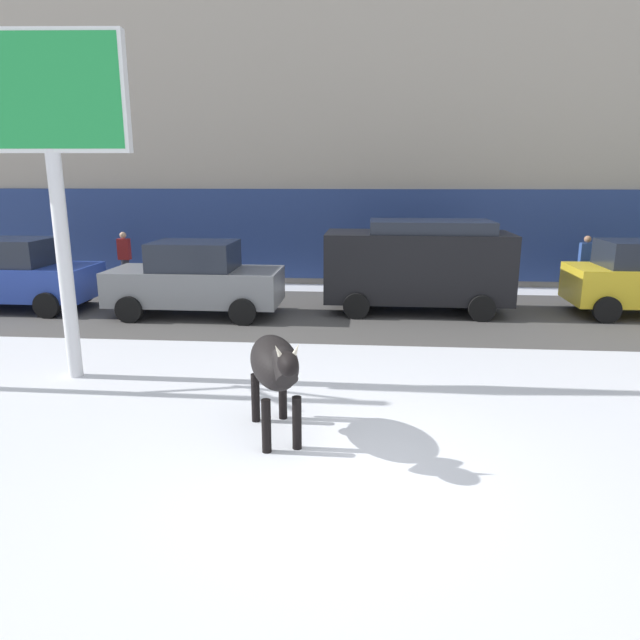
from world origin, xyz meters
name	(u,v)px	position (x,y,z in m)	size (l,w,h in m)	color
ground_plane	(334,477)	(0.00, 0.00, 0.00)	(120.00, 120.00, 0.00)	white
road_strip	(354,314)	(0.00, 8.23, 0.00)	(60.00, 5.60, 0.01)	#514F4C
building_facade	(363,84)	(0.00, 15.33, 6.48)	(44.00, 6.10, 13.00)	#A39989
cow_black	(275,366)	(-0.84, 1.01, 0.99)	(1.02, 1.92, 1.54)	black
billboard	(48,115)	(-4.70, 3.09, 4.31)	(2.53, 0.39, 5.56)	silver
car_blue_sedan	(13,275)	(-8.84, 8.03, 0.91)	(4.21, 1.99, 1.84)	#233D9E
car_grey_sedan	(195,279)	(-3.92, 7.75, 0.91)	(4.21, 1.99, 1.84)	slate
car_black_van	(418,263)	(1.59, 8.66, 1.24)	(4.61, 2.13, 2.32)	black
pedestrian_near_billboard	(585,265)	(6.59, 11.22, 0.88)	(0.36, 0.24, 1.73)	#282833
pedestrian_by_cars	(125,260)	(-7.20, 11.22, 0.88)	(0.36, 0.24, 1.73)	#282833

